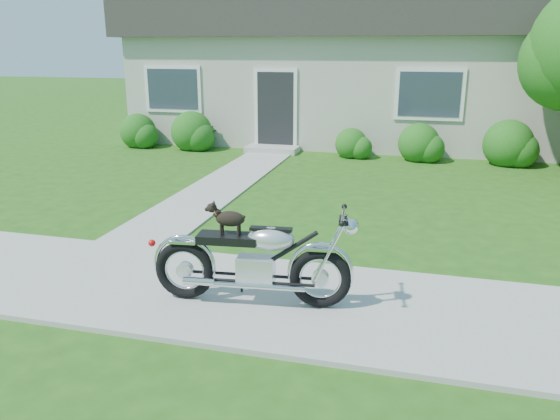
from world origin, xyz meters
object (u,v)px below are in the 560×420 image
Objects in this scene: motorcycle_with_dog at (255,260)px; potted_plant_left at (206,135)px; house at (348,66)px; potted_plant_right at (345,144)px.

potted_plant_left is at bearing 109.10° from motorcycle_with_dog.
potted_plant_right is (0.47, -3.44, -1.83)m from house.
motorcycle_with_dog is at bearing -87.95° from potted_plant_right.
potted_plant_left reaches higher than potted_plant_right.
house is 5.67× the size of motorcycle_with_dog.
potted_plant_right is at bearing 85.71° from motorcycle_with_dog.
potted_plant_right is 8.77m from motorcycle_with_dog.
potted_plant_left is 1.24× the size of potted_plant_right.
potted_plant_right is at bearing 0.00° from potted_plant_left.
motorcycle_with_dog is at bearing -64.57° from potted_plant_left.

